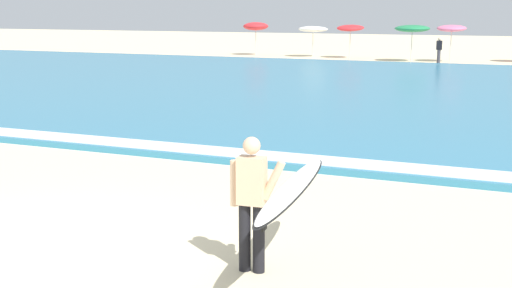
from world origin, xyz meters
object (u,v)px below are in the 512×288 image
object	(u,v)px
surfer_with_board	(272,194)
beach_umbrella_2	(350,28)
beach_umbrella_0	(256,26)
beach_umbrella_4	(452,28)
beachgoer_near_row_left	(439,50)
beach_umbrella_1	(313,29)
beach_umbrella_3	(412,29)

from	to	relation	value
surfer_with_board	beach_umbrella_2	world-z (taller)	beach_umbrella_2
beach_umbrella_0	beach_umbrella_4	bearing A→B (deg)	-4.37
beach_umbrella_2	surfer_with_board	bearing A→B (deg)	-76.27
surfer_with_board	beach_umbrella_0	distance (m)	40.17
surfer_with_board	beachgoer_near_row_left	bearing A→B (deg)	94.75
beach_umbrella_1	beach_umbrella_2	distance (m)	2.67
surfer_with_board	beach_umbrella_3	world-z (taller)	beach_umbrella_3
beach_umbrella_1	beach_umbrella_3	xyz separation A→B (m)	(6.95, -1.58, 0.16)
surfer_with_board	beach_umbrella_4	bearing A→B (deg)	93.80
beach_umbrella_0	beach_umbrella_4	xyz separation A→B (m)	(13.47, -1.03, 0.03)
beachgoer_near_row_left	beach_umbrella_1	bearing A→B (deg)	163.30
beachgoer_near_row_left	beach_umbrella_2	bearing A→B (deg)	158.51
beach_umbrella_0	beach_umbrella_2	bearing A→B (deg)	-2.14
beachgoer_near_row_left	beach_umbrella_0	bearing A→B (deg)	168.43
surfer_with_board	beach_umbrella_3	xyz separation A→B (m)	(-4.67, 35.30, 1.00)
beach_umbrella_3	beachgoer_near_row_left	bearing A→B (deg)	-30.09
beach_umbrella_2	beach_umbrella_4	world-z (taller)	beach_umbrella_4
surfer_with_board	beachgoer_near_row_left	distance (m)	34.36
beachgoer_near_row_left	surfer_with_board	bearing A→B (deg)	-85.25
beach_umbrella_1	beach_umbrella_2	size ratio (longest dim) A/B	0.93
beach_umbrella_3	beachgoer_near_row_left	distance (m)	2.42
beach_umbrella_0	beach_umbrella_1	size ratio (longest dim) A/B	1.10
beach_umbrella_3	beach_umbrella_4	distance (m)	2.35
surfer_with_board	beach_umbrella_1	xyz separation A→B (m)	(-11.61, 36.87, 0.84)
beach_umbrella_3	beach_umbrella_4	world-z (taller)	beach_umbrella_4
beach_umbrella_3	beach_umbrella_4	bearing A→B (deg)	14.18
beach_umbrella_2	beach_umbrella_4	bearing A→B (deg)	-6.70
beach_umbrella_0	beachgoer_near_row_left	world-z (taller)	beach_umbrella_0
beach_umbrella_2	beach_umbrella_1	bearing A→B (deg)	175.14
beach_umbrella_0	surfer_with_board	bearing A→B (deg)	-66.76
beach_umbrella_0	beach_umbrella_1	xyz separation A→B (m)	(4.24, -0.03, -0.15)
surfer_with_board	beach_umbrella_1	bearing A→B (deg)	107.48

